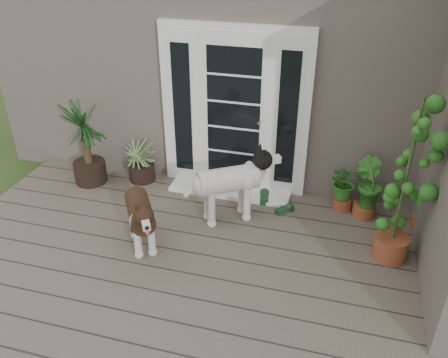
# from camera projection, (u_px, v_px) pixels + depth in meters

# --- Properties ---
(deck) EXTENTS (6.20, 4.60, 0.12)m
(deck) POSITION_uv_depth(u_px,v_px,m) (197.00, 304.00, 4.54)
(deck) COLOR #6B5B4C
(deck) RESTS_ON ground
(house_main) EXTENTS (7.40, 4.00, 3.10)m
(house_main) POSITION_uv_depth(u_px,v_px,m) (279.00, 45.00, 7.34)
(house_main) COLOR #665E54
(house_main) RESTS_ON ground
(door_unit) EXTENTS (1.90, 0.14, 2.15)m
(door_unit) POSITION_uv_depth(u_px,v_px,m) (234.00, 111.00, 5.85)
(door_unit) COLOR white
(door_unit) RESTS_ON deck
(door_step) EXTENTS (1.60, 0.40, 0.05)m
(door_step) POSITION_uv_depth(u_px,v_px,m) (230.00, 190.00, 6.21)
(door_step) COLOR white
(door_step) RESTS_ON deck
(brindle_dog) EXTENTS (0.75, 0.89, 0.69)m
(brindle_dog) POSITION_uv_depth(u_px,v_px,m) (141.00, 220.00, 5.06)
(brindle_dog) COLOR #3F2816
(brindle_dog) RESTS_ON deck
(white_dog) EXTENTS (1.03, 0.87, 0.80)m
(white_dog) POSITION_uv_depth(u_px,v_px,m) (228.00, 191.00, 5.49)
(white_dog) COLOR white
(white_dog) RESTS_ON deck
(spider_plant) EXTENTS (0.70, 0.70, 0.64)m
(spider_plant) POSITION_uv_depth(u_px,v_px,m) (141.00, 159.00, 6.36)
(spider_plant) COLOR #9BB36E
(spider_plant) RESTS_ON deck
(yucca) EXTENTS (0.93, 0.93, 1.19)m
(yucca) POSITION_uv_depth(u_px,v_px,m) (86.00, 143.00, 6.18)
(yucca) COLOR #113319
(yucca) RESTS_ON deck
(herb_a) EXTENTS (0.53, 0.53, 0.53)m
(herb_a) POSITION_uv_depth(u_px,v_px,m) (344.00, 190.00, 5.75)
(herb_a) COLOR #265F1B
(herb_a) RESTS_ON deck
(herb_b) EXTENTS (0.52, 0.52, 0.56)m
(herb_b) POSITION_uv_depth(u_px,v_px,m) (366.00, 196.00, 5.61)
(herb_b) COLOR #275518
(herb_b) RESTS_ON deck
(herb_c) EXTENTS (0.40, 0.40, 0.58)m
(herb_c) POSITION_uv_depth(u_px,v_px,m) (429.00, 209.00, 5.36)
(herb_c) COLOR #265719
(herb_c) RESTS_ON deck
(sapling) EXTENTS (0.71, 0.71, 1.92)m
(sapling) POSITION_uv_depth(u_px,v_px,m) (405.00, 181.00, 4.58)
(sapling) COLOR #265B1A
(sapling) RESTS_ON deck
(clog_left) EXTENTS (0.20, 0.33, 0.09)m
(clog_left) POSITION_uv_depth(u_px,v_px,m) (264.00, 197.00, 6.03)
(clog_left) COLOR #143318
(clog_left) RESTS_ON deck
(clog_right) EXTENTS (0.27, 0.29, 0.08)m
(clog_right) POSITION_uv_depth(u_px,v_px,m) (284.00, 209.00, 5.79)
(clog_right) COLOR #163720
(clog_right) RESTS_ON deck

